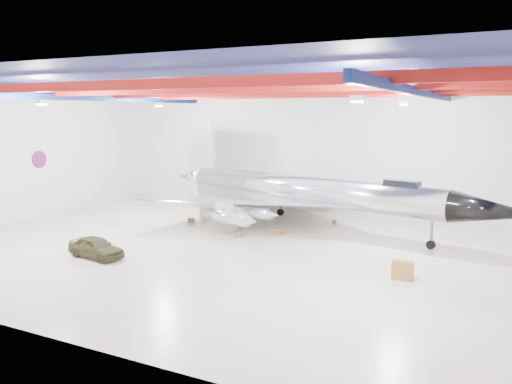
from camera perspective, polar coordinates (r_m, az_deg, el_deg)
The scene contains 15 objects.
floor at distance 33.87m, azimuth -3.05°, elevation -6.43°, with size 40.00×40.00×0.00m, color #C0B198.
wall_back at distance 46.44m, azimuth 5.95°, elevation 4.68°, with size 40.00×40.00×0.00m, color silver.
wall_left at distance 45.97m, azimuth -25.51°, elevation 3.79°, with size 30.00×30.00×0.00m, color silver.
ceiling at distance 32.67m, azimuth -3.21°, elevation 12.49°, with size 40.00×40.00×0.00m, color #0A0F38.
ceiling_structure at distance 32.64m, azimuth -3.20°, elevation 11.30°, with size 39.50×29.50×1.08m.
wall_roundel at distance 47.23m, azimuth -23.53°, elevation 3.44°, with size 1.50×1.50×0.10m, color #B21414.
jet_aircraft at distance 39.12m, azimuth 5.72°, elevation -0.23°, with size 30.36×20.64×8.35m.
jeep at distance 33.09m, azimuth -17.81°, elevation -6.03°, with size 1.60×3.98×1.36m, color #3A371D.
desk at distance 28.76m, azimuth 16.41°, elevation -8.59°, with size 1.13×0.57×1.04m, color brown.
crate_ply at distance 41.78m, azimuth -7.43°, elevation -3.23°, with size 0.52×0.42×0.36m, color olive.
engine_drum at distance 36.66m, azimuth -2.15°, elevation -4.85°, with size 0.50×0.50×0.45m, color #59595B.
parts_bin at distance 37.61m, azimuth 2.63°, elevation -4.50°, with size 0.62×0.50×0.44m, color olive.
crate_small at distance 42.76m, azimuth -5.90°, elevation -2.95°, with size 0.44×0.35×0.30m, color #59595B.
oil_barrel at distance 38.69m, azimuth -1.34°, elevation -4.12°, with size 0.60×0.48×0.42m, color olive.
spares_box at distance 41.39m, azimuth 8.95°, elevation -3.40°, with size 0.38×0.38×0.34m, color #59595B.
Camera 1 is at (15.91, -28.48, 9.12)m, focal length 35.00 mm.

